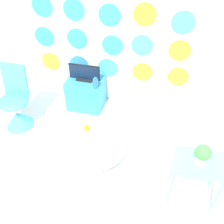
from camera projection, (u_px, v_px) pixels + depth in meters
wall_back_dotted at (110, 15)px, 3.20m from camera, size 4.23×0.05×2.60m
bathtub at (82, 145)px, 3.01m from camera, size 0.97×0.67×0.46m
rubber_duck at (87, 128)px, 2.84m from camera, size 0.07×0.08×0.09m
chair at (17, 109)px, 3.44m from camera, size 0.39×0.39×0.87m
tv_cabinet at (86, 93)px, 3.77m from camera, size 0.50×0.40×0.46m
tv at (84, 73)px, 3.56m from camera, size 0.44×0.12×0.23m
vase at (96, 83)px, 3.44m from camera, size 0.07×0.07×0.15m
side_table at (197, 169)px, 2.50m from camera, size 0.48×0.35×0.56m
potted_plant_left at (203, 154)px, 2.35m from camera, size 0.15×0.15×0.21m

